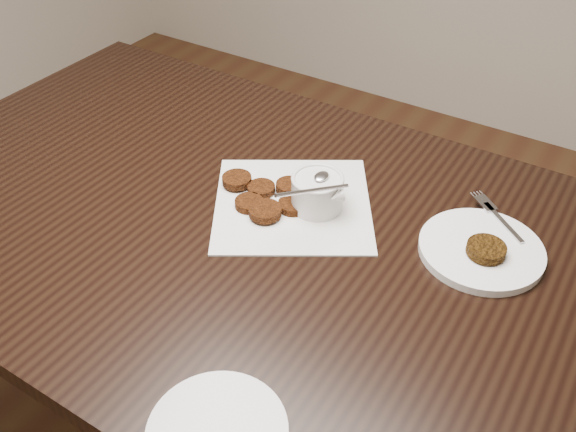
% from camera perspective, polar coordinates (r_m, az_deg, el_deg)
% --- Properties ---
extents(table, '(1.50, 0.96, 0.75)m').
position_cam_1_polar(table, '(1.51, -4.72, -10.75)').
color(table, black).
rests_on(table, floor).
extents(napkin, '(0.42, 0.42, 0.00)m').
position_cam_1_polar(napkin, '(1.26, 0.42, 1.09)').
color(napkin, silver).
rests_on(napkin, table).
extents(sauce_ramekin, '(0.14, 0.14, 0.14)m').
position_cam_1_polar(sauce_ramekin, '(1.21, 2.70, 3.47)').
color(sauce_ramekin, silver).
rests_on(sauce_ramekin, napkin).
extents(patty_cluster, '(0.25, 0.25, 0.02)m').
position_cam_1_polar(patty_cluster, '(1.26, -2.62, 1.77)').
color(patty_cluster, '#5D280C').
rests_on(patty_cluster, napkin).
extents(plate_with_patty, '(0.32, 0.32, 0.03)m').
position_cam_1_polar(plate_with_patty, '(1.19, 17.07, -2.62)').
color(plate_with_patty, white).
rests_on(plate_with_patty, table).
extents(plate_empty, '(0.26, 0.26, 0.01)m').
position_cam_1_polar(plate_empty, '(0.91, -6.38, -18.79)').
color(plate_empty, silver).
rests_on(plate_empty, table).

